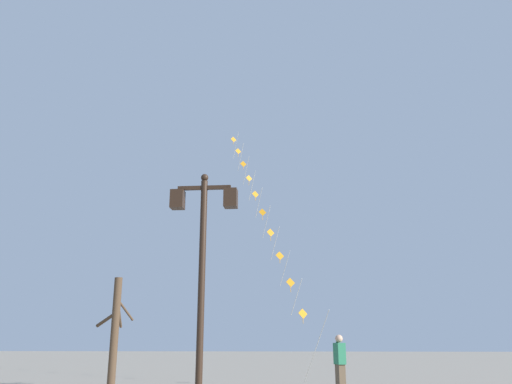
{
  "coord_description": "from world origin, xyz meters",
  "views": [
    {
      "loc": [
        -0.48,
        -0.8,
        1.47
      ],
      "look_at": [
        -2.13,
        18.19,
        7.02
      ],
      "focal_mm": 36.54,
      "sensor_mm": 36.0,
      "label": 1
    }
  ],
  "objects_px": {
    "bare_tree": "(115,330)",
    "twin_lantern_lamp_post": "(203,244)",
    "kite_train": "(264,216)",
    "kite_flyer": "(340,363)"
  },
  "relations": [
    {
      "from": "twin_lantern_lamp_post",
      "to": "kite_flyer",
      "type": "relative_size",
      "value": 2.92
    },
    {
      "from": "kite_train",
      "to": "bare_tree",
      "type": "relative_size",
      "value": 3.82
    },
    {
      "from": "twin_lantern_lamp_post",
      "to": "bare_tree",
      "type": "bearing_deg",
      "value": 121.24
    },
    {
      "from": "kite_flyer",
      "to": "bare_tree",
      "type": "bearing_deg",
      "value": 58.41
    },
    {
      "from": "bare_tree",
      "to": "twin_lantern_lamp_post",
      "type": "bearing_deg",
      "value": -58.76
    },
    {
      "from": "kite_train",
      "to": "bare_tree",
      "type": "distance_m",
      "value": 9.44
    },
    {
      "from": "bare_tree",
      "to": "kite_train",
      "type": "bearing_deg",
      "value": 53.76
    },
    {
      "from": "twin_lantern_lamp_post",
      "to": "bare_tree",
      "type": "relative_size",
      "value": 1.37
    },
    {
      "from": "twin_lantern_lamp_post",
      "to": "kite_train",
      "type": "bearing_deg",
      "value": 88.55
    },
    {
      "from": "twin_lantern_lamp_post",
      "to": "bare_tree",
      "type": "xyz_separation_m",
      "value": [
        -4.26,
        7.02,
        -1.55
      ]
    }
  ]
}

